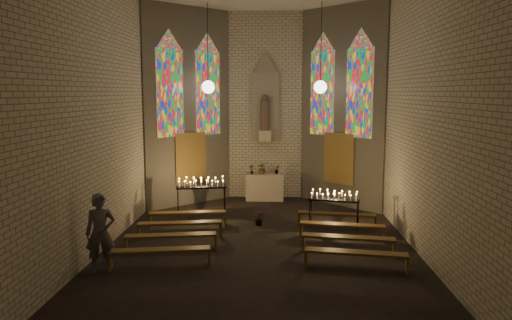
# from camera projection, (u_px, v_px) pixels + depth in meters

# --- Properties ---
(floor) EXTENTS (12.00, 12.00, 0.00)m
(floor) POSITION_uv_depth(u_px,v_px,m) (260.00, 244.00, 13.37)
(floor) COLOR black
(floor) RESTS_ON ground
(room) EXTENTS (8.22, 12.43, 7.00)m
(room) POSITION_uv_depth(u_px,v_px,m) (263.00, 102.00, 16.21)
(room) COLOR beige
(room) RESTS_ON ground
(altar) EXTENTS (1.40, 0.60, 1.00)m
(altar) POSITION_uv_depth(u_px,v_px,m) (265.00, 187.00, 18.70)
(altar) COLOR beige
(altar) RESTS_ON ground
(flower_vase_left) EXTENTS (0.21, 0.16, 0.36)m
(flower_vase_left) POSITION_uv_depth(u_px,v_px,m) (252.00, 169.00, 18.54)
(flower_vase_left) COLOR #4C723F
(flower_vase_left) RESTS_ON altar
(flower_vase_center) EXTENTS (0.41, 0.36, 0.44)m
(flower_vase_center) POSITION_uv_depth(u_px,v_px,m) (263.00, 168.00, 18.60)
(flower_vase_center) COLOR #4C723F
(flower_vase_center) RESTS_ON altar
(flower_vase_right) EXTENTS (0.21, 0.18, 0.34)m
(flower_vase_right) POSITION_uv_depth(u_px,v_px,m) (277.00, 169.00, 18.58)
(flower_vase_right) COLOR #4C723F
(flower_vase_right) RESTS_ON altar
(aisle_flower_pot) EXTENTS (0.30, 0.30, 0.42)m
(aisle_flower_pot) POSITION_uv_depth(u_px,v_px,m) (259.00, 218.00, 15.18)
(aisle_flower_pot) COLOR #4C723F
(aisle_flower_pot) RESTS_ON ground
(votive_stand_left) EXTENTS (1.67, 0.68, 1.19)m
(votive_stand_left) POSITION_uv_depth(u_px,v_px,m) (201.00, 185.00, 16.33)
(votive_stand_left) COLOR black
(votive_stand_left) RESTS_ON ground
(votive_stand_right) EXTENTS (1.54, 0.71, 1.10)m
(votive_stand_right) POSITION_uv_depth(u_px,v_px,m) (334.00, 197.00, 14.75)
(votive_stand_right) COLOR black
(votive_stand_right) RESTS_ON ground
(pew_left_0) EXTENTS (2.33, 0.68, 0.44)m
(pew_left_0) POSITION_uv_depth(u_px,v_px,m) (188.00, 214.00, 15.07)
(pew_left_0) COLOR brown
(pew_left_0) RESTS_ON ground
(pew_right_0) EXTENTS (2.33, 0.68, 0.44)m
(pew_right_0) POSITION_uv_depth(u_px,v_px,m) (337.00, 216.00, 14.89)
(pew_right_0) COLOR brown
(pew_right_0) RESTS_ON ground
(pew_left_1) EXTENTS (2.33, 0.68, 0.44)m
(pew_left_1) POSITION_uv_depth(u_px,v_px,m) (180.00, 225.00, 13.89)
(pew_left_1) COLOR brown
(pew_left_1) RESTS_ON ground
(pew_right_1) EXTENTS (2.33, 0.68, 0.44)m
(pew_right_1) POSITION_uv_depth(u_px,v_px,m) (342.00, 227.00, 13.70)
(pew_right_1) COLOR brown
(pew_right_1) RESTS_ON ground
(pew_left_2) EXTENTS (2.33, 0.68, 0.44)m
(pew_left_2) POSITION_uv_depth(u_px,v_px,m) (171.00, 237.00, 12.70)
(pew_left_2) COLOR brown
(pew_left_2) RESTS_ON ground
(pew_right_2) EXTENTS (2.33, 0.68, 0.44)m
(pew_right_2) POSITION_uv_depth(u_px,v_px,m) (348.00, 239.00, 12.52)
(pew_right_2) COLOR brown
(pew_right_2) RESTS_ON ground
(pew_left_3) EXTENTS (2.33, 0.68, 0.44)m
(pew_left_3) POSITION_uv_depth(u_px,v_px,m) (160.00, 252.00, 11.51)
(pew_left_3) COLOR brown
(pew_left_3) RESTS_ON ground
(pew_right_3) EXTENTS (2.33, 0.68, 0.44)m
(pew_right_3) POSITION_uv_depth(u_px,v_px,m) (356.00, 255.00, 11.33)
(pew_right_3) COLOR brown
(pew_right_3) RESTS_ON ground
(visitor) EXTENTS (0.75, 0.60, 1.80)m
(visitor) POSITION_uv_depth(u_px,v_px,m) (100.00, 233.00, 11.15)
(visitor) COLOR #52515C
(visitor) RESTS_ON ground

